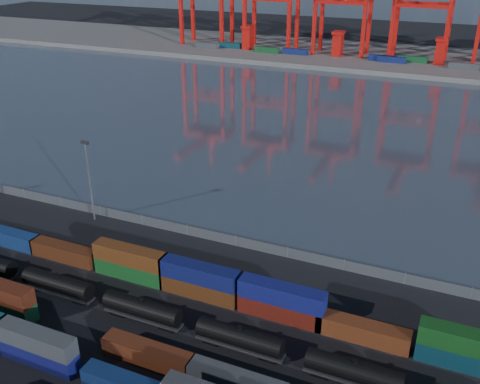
% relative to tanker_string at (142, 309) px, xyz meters
% --- Properties ---
extents(ground, '(700.00, 700.00, 0.00)m').
position_rel_tanker_string_xyz_m(ground, '(3.84, -3.23, -1.94)').
color(ground, black).
rests_on(ground, ground).
extents(harbor_water, '(700.00, 700.00, 0.00)m').
position_rel_tanker_string_xyz_m(harbor_water, '(3.84, 101.77, -1.93)').
color(harbor_water, '#343F4B').
rests_on(harbor_water, ground).
extents(far_quay, '(700.00, 70.00, 2.00)m').
position_rel_tanker_string_xyz_m(far_quay, '(3.84, 206.77, -0.94)').
color(far_quay, '#514F4C').
rests_on(far_quay, ground).
extents(container_row_mid, '(142.20, 2.61, 5.57)m').
position_rel_tanker_string_xyz_m(container_row_mid, '(-10.94, -7.11, -0.09)').
color(container_row_mid, '#404445').
rests_on(container_row_mid, ground).
extents(container_row_north, '(129.77, 2.63, 5.61)m').
position_rel_tanker_string_xyz_m(container_row_north, '(21.58, 8.69, 0.26)').
color(container_row_north, navy).
rests_on(container_row_north, ground).
extents(tanker_string, '(136.60, 2.71, 3.87)m').
position_rel_tanker_string_xyz_m(tanker_string, '(0.00, 0.00, 0.00)').
color(tanker_string, black).
rests_on(tanker_string, ground).
extents(waterfront_fence, '(160.12, 0.12, 2.20)m').
position_rel_tanker_string_xyz_m(waterfront_fence, '(3.84, 24.77, -0.94)').
color(waterfront_fence, '#595B5E').
rests_on(waterfront_fence, ground).
extents(yard_light_mast, '(1.60, 0.40, 16.60)m').
position_rel_tanker_string_xyz_m(yard_light_mast, '(-26.16, 22.77, 7.35)').
color(yard_light_mast, slate).
rests_on(yard_light_mast, ground).
extents(quay_containers, '(172.58, 10.99, 2.60)m').
position_rel_tanker_string_xyz_m(quay_containers, '(-7.16, 192.23, 1.36)').
color(quay_containers, navy).
rests_on(quay_containers, far_quay).
extents(straddle_carriers, '(140.00, 7.00, 11.10)m').
position_rel_tanker_string_xyz_m(straddle_carriers, '(1.34, 196.77, 5.88)').
color(straddle_carriers, red).
rests_on(straddle_carriers, far_quay).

